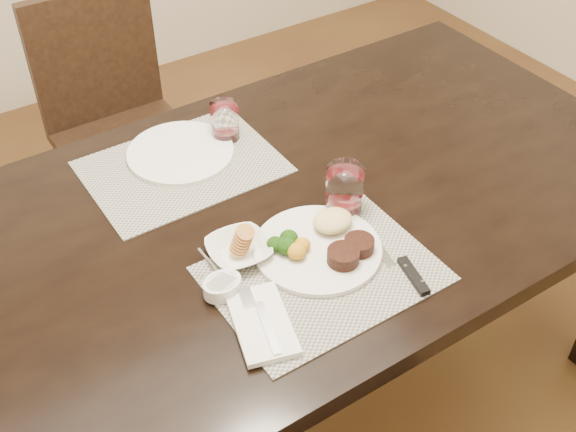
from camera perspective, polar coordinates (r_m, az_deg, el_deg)
ground_plane at (r=2.22m, az=-1.69°, el=-14.54°), size 4.50×4.50×0.00m
dining_table at (r=1.71m, az=-2.12°, el=-1.79°), size 2.00×1.00×0.75m
chair_far at (r=2.49m, az=-13.48°, el=7.76°), size 0.42×0.42×0.90m
placemat_near at (r=1.51m, az=2.75°, el=-4.57°), size 0.46×0.34×0.00m
placemat_far at (r=1.80m, az=-8.35°, el=3.87°), size 0.46×0.34×0.00m
dinner_plate at (r=1.54m, az=2.82°, el=-2.25°), size 0.28×0.28×0.05m
napkin_fork at (r=1.40m, az=-2.09°, el=-8.43°), size 0.15×0.21×0.02m
steak_knife at (r=1.53m, az=9.15°, el=-4.05°), size 0.05×0.25×0.01m
cracker_bowl at (r=1.53m, az=-3.91°, el=-2.66°), size 0.15×0.15×0.06m
sauce_ramekin at (r=1.46m, az=-5.22°, el=-5.52°), size 0.08×0.12×0.06m
wine_glass_near at (r=1.62m, az=4.47°, el=1.91°), size 0.08×0.08×0.12m
far_plate at (r=1.83m, az=-8.50°, el=4.98°), size 0.27×0.27×0.01m
wine_glass_far at (r=1.86m, az=-5.00°, el=7.36°), size 0.07×0.07×0.10m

